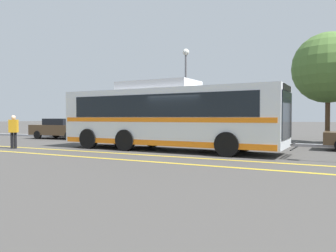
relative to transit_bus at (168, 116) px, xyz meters
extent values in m
plane|color=#423F3D|center=(0.91, -0.32, -1.66)|extent=(220.00, 220.00, 0.00)
cube|color=gold|center=(0.02, -2.20, -1.65)|extent=(30.73, 0.20, 0.01)
cube|color=gold|center=(0.02, -3.88, -1.65)|extent=(30.73, 0.20, 0.01)
cube|color=#99999E|center=(0.02, 5.06, -1.58)|extent=(38.73, 0.36, 0.15)
cube|color=silver|center=(0.02, 0.00, -0.06)|extent=(10.80, 2.86, 2.56)
cube|color=black|center=(0.02, 0.00, 0.43)|extent=(9.30, 2.86, 1.01)
cube|color=orange|center=(0.02, 0.00, -0.19)|extent=(10.59, 2.90, 0.20)
cube|color=orange|center=(0.02, 0.00, -1.22)|extent=(10.59, 2.89, 0.24)
cube|color=black|center=(5.40, -0.16, 0.00)|extent=(0.11, 2.24, 1.87)
cube|color=black|center=(5.40, -0.16, 1.08)|extent=(0.09, 1.78, 0.24)
cube|color=silver|center=(-0.52, 0.02, 1.43)|extent=(3.82, 2.15, 0.41)
cube|color=black|center=(5.68, -0.17, -1.11)|extent=(0.10, 1.91, 0.04)
cube|color=black|center=(5.68, -0.17, -1.31)|extent=(0.10, 1.91, 0.04)
cylinder|color=black|center=(3.38, 1.12, -1.16)|extent=(1.01, 0.31, 1.00)
cylinder|color=black|center=(3.31, -1.32, -1.16)|extent=(1.01, 0.31, 1.00)
cylinder|color=black|center=(-1.56, 1.27, -1.16)|extent=(1.01, 0.31, 1.00)
cylinder|color=black|center=(-1.63, -1.18, -1.16)|extent=(1.01, 0.31, 1.00)
cylinder|color=black|center=(-3.81, 1.34, -1.16)|extent=(1.01, 0.31, 1.00)
cylinder|color=black|center=(-3.88, -1.11, -1.16)|extent=(1.01, 0.31, 1.00)
cube|color=#4C3823|center=(-10.67, 3.88, -0.99)|extent=(4.70, 2.13, 0.73)
cube|color=black|center=(-10.78, 3.87, -0.40)|extent=(2.02, 1.77, 0.46)
cylinder|color=black|center=(-9.28, 4.85, -1.36)|extent=(0.61, 0.23, 0.60)
cylinder|color=black|center=(-9.19, 3.04, -1.36)|extent=(0.61, 0.23, 0.60)
cylinder|color=black|center=(-12.14, 4.71, -1.36)|extent=(0.61, 0.23, 0.60)
cylinder|color=black|center=(-12.05, 2.90, -1.36)|extent=(0.61, 0.23, 0.60)
cube|color=#9E9EA3|center=(-4.13, 3.86, -1.01)|extent=(4.63, 1.79, 0.70)
cube|color=black|center=(-4.25, 3.86, -0.41)|extent=(1.94, 1.57, 0.51)
cylinder|color=black|center=(-2.70, 4.70, -1.36)|extent=(0.60, 0.20, 0.60)
cylinder|color=black|center=(-2.70, 3.01, -1.36)|extent=(0.60, 0.20, 0.60)
cylinder|color=black|center=(-5.57, 4.70, -1.36)|extent=(0.60, 0.20, 0.60)
cylinder|color=black|center=(-5.57, 3.01, -1.36)|extent=(0.60, 0.20, 0.60)
cube|color=#4C3823|center=(2.21, 3.96, -0.99)|extent=(4.40, 1.95, 0.73)
cube|color=black|center=(2.31, 3.97, -0.35)|extent=(1.89, 1.60, 0.56)
cylinder|color=black|center=(0.92, 3.08, -1.36)|extent=(0.61, 0.23, 0.60)
cylinder|color=black|center=(0.83, 4.70, -1.36)|extent=(0.61, 0.23, 0.60)
cylinder|color=black|center=(3.59, 3.23, -1.36)|extent=(0.61, 0.23, 0.60)
cylinder|color=black|center=(3.50, 4.85, -1.36)|extent=(0.61, 0.23, 0.60)
cylinder|color=black|center=(-7.22, -2.73, -1.25)|extent=(0.14, 0.14, 0.81)
cylinder|color=black|center=(-7.38, -2.80, -1.25)|extent=(0.14, 0.14, 0.81)
cube|color=orange|center=(-7.30, -2.76, -0.52)|extent=(0.47, 0.38, 0.64)
sphere|color=beige|center=(-7.30, -2.76, -0.09)|extent=(0.22, 0.22, 0.22)
cylinder|color=#59595E|center=(-1.86, 6.32, 1.21)|extent=(0.14, 0.14, 5.74)
sphere|color=silver|center=(-1.86, 6.32, 4.30)|extent=(0.43, 0.43, 0.43)
cylinder|color=#513823|center=(6.70, 8.34, -0.17)|extent=(0.28, 0.28, 2.98)
sphere|color=#4C7033|center=(6.70, 8.34, 2.93)|extent=(4.27, 4.27, 4.27)
camera|label=1|loc=(7.09, -13.87, -0.09)|focal=35.00mm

